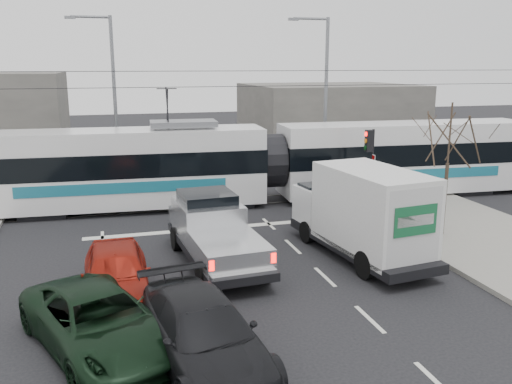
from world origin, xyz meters
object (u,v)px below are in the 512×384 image
object	(u,v)px
box_truck	(363,214)
red_car	(116,273)
street_lamp_far	(111,91)
traffic_signal	(370,152)
street_lamp_near	(323,90)
tram	(271,162)
navy_pickup	(352,199)
silver_pickup	(213,230)
green_car	(98,322)
bare_tree	(450,139)
dark_car	(204,334)

from	to	relation	value
box_truck	red_car	distance (m)	8.33
street_lamp_far	traffic_signal	bearing A→B (deg)	-41.72
street_lamp_near	traffic_signal	bearing A→B (deg)	-96.41
tram	box_truck	distance (m)	8.34
navy_pickup	tram	bearing A→B (deg)	116.74
silver_pickup	box_truck	size ratio (longest dim) A/B	0.95
green_car	red_car	bearing A→B (deg)	57.89
street_lamp_near	navy_pickup	xyz separation A→B (m)	(-2.23, -8.78, -4.08)
navy_pickup	green_car	xyz separation A→B (m)	(-10.18, -7.91, -0.32)
traffic_signal	box_truck	xyz separation A→B (m)	(-2.88, -5.16, -1.18)
silver_pickup	bare_tree	bearing A→B (deg)	-3.05
red_car	dark_car	world-z (taller)	red_car
bare_tree	traffic_signal	world-z (taller)	bare_tree
street_lamp_far	green_car	world-z (taller)	street_lamp_far
street_lamp_near	tram	distance (m)	6.97
bare_tree	box_truck	distance (m)	4.73
traffic_signal	street_lamp_near	size ratio (longest dim) A/B	0.40
street_lamp_near	red_car	size ratio (longest dim) A/B	1.97
tram	red_car	bearing A→B (deg)	-124.89
green_car	tram	bearing A→B (deg)	34.82
bare_tree	tram	distance (m)	8.75
tram	red_car	distance (m)	12.20
tram	green_car	xyz separation A→B (m)	(-8.00, -12.33, -1.22)
street_lamp_near	green_car	world-z (taller)	street_lamp_near
green_car	box_truck	bearing A→B (deg)	2.66
bare_tree	street_lamp_near	xyz separation A→B (m)	(-0.29, 11.50, 1.32)
street_lamp_far	red_car	world-z (taller)	street_lamp_far
street_lamp_near	red_car	xyz separation A→B (m)	(-11.92, -13.90, -4.33)
bare_tree	green_car	bearing A→B (deg)	-157.76
tram	navy_pickup	distance (m)	5.01
street_lamp_near	red_car	world-z (taller)	street_lamp_near
tram	dark_car	size ratio (longest dim) A/B	5.20
street_lamp_near	tram	world-z (taller)	street_lamp_near
street_lamp_far	green_car	bearing A→B (deg)	-92.77
street_lamp_far	red_car	xyz separation A→B (m)	(-0.42, -15.90, -4.33)
traffic_signal	green_car	xyz separation A→B (m)	(-11.56, -9.19, -2.02)
green_car	traffic_signal	bearing A→B (deg)	16.25
street_lamp_far	dark_car	size ratio (longest dim) A/B	1.75
tram	red_car	size ratio (longest dim) A/B	5.86
silver_pickup	box_truck	distance (m)	5.09
box_truck	green_car	bearing A→B (deg)	-162.21
bare_tree	traffic_signal	xyz separation A→B (m)	(-1.13, 4.00, -1.05)
street_lamp_near	green_car	xyz separation A→B (m)	(-12.41, -16.69, -4.40)
green_car	silver_pickup	bearing A→B (deg)	31.45
navy_pickup	dark_car	size ratio (longest dim) A/B	0.97
street_lamp_far	navy_pickup	size ratio (longest dim) A/B	1.80
street_lamp_far	dark_car	bearing A→B (deg)	-86.21
box_truck	red_car	bearing A→B (deg)	-178.50
street_lamp_far	tram	bearing A→B (deg)	-41.88
street_lamp_near	dark_car	bearing A→B (deg)	-119.52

